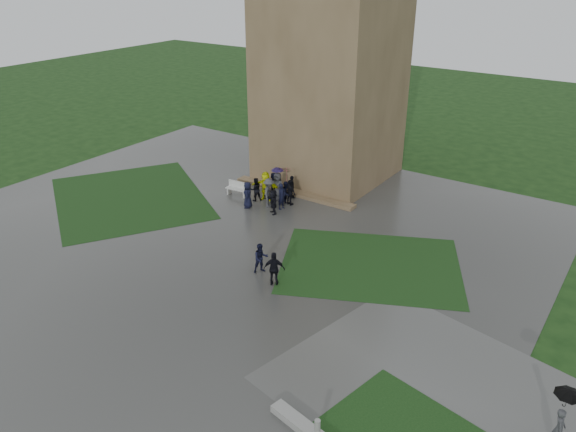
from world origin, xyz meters
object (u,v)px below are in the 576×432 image
Objects in this scene: bench at (238,189)px; pedestrian_path at (564,410)px; pedestrian_near at (274,269)px; tower at (332,46)px; pedestrian_mid at (261,258)px.

pedestrian_path is (21.64, -10.48, 1.06)m from bench.
pedestrian_path reaches higher than pedestrian_near.
tower is 16.53m from pedestrian_mid.
pedestrian_path is at bearing -68.82° from pedestrian_mid.
bench is at bearing -113.59° from tower.
pedestrian_near is 13.52m from pedestrian_path.
tower is 17.34m from pedestrian_near.
tower is 10.38× the size of pedestrian_near.
pedestrian_path is (18.73, -17.15, -7.44)m from tower.
tower is at bearing -97.47° from pedestrian_near.
tower reaches higher than pedestrian_near.
pedestrian_mid is 1.39m from pedestrian_near.
bench is at bearing 154.16° from pedestrian_path.
pedestrian_mid is 0.66× the size of pedestrian_path.
pedestrian_near is (5.53, -14.30, -8.11)m from tower.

